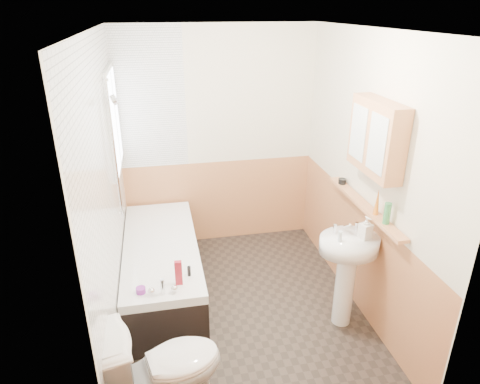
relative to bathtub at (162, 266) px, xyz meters
name	(u,v)px	position (x,y,z in m)	size (l,w,h in m)	color
floor	(243,308)	(0.73, -0.44, -0.29)	(2.80, 2.80, 0.00)	black
ceiling	(244,29)	(0.73, -0.44, 2.21)	(2.80, 2.80, 0.00)	white
wall_back	(218,140)	(0.73, 0.97, 0.96)	(2.20, 0.02, 2.50)	beige
wall_front	(297,288)	(0.73, -1.85, 0.96)	(2.20, 0.02, 2.50)	beige
wall_left	(107,199)	(-0.38, -0.44, 0.96)	(0.02, 2.80, 2.50)	beige
wall_right	(366,178)	(1.84, -0.44, 0.96)	(0.02, 2.80, 2.50)	beige
wainscot_right	(354,251)	(1.82, -0.44, 0.21)	(0.01, 2.80, 1.00)	tan
wainscot_back	(220,201)	(0.73, 0.95, 0.21)	(2.20, 0.01, 1.00)	tan
tile_cladding_left	(110,199)	(-0.36, -0.44, 0.96)	(0.01, 2.80, 2.50)	white
tile_return_back	(149,99)	(0.00, 0.95, 1.46)	(0.75, 0.01, 1.50)	white
window	(115,120)	(-0.33, 0.51, 1.36)	(0.03, 0.79, 0.99)	white
bathtub	(162,266)	(0.00, 0.00, 0.00)	(0.70, 1.81, 0.69)	black
shower_riser	(114,138)	(-0.31, -0.01, 1.34)	(0.11, 0.09, 1.29)	silver
toilet	(164,369)	(-0.03, -1.44, 0.11)	(0.46, 0.81, 0.80)	white
sink	(347,263)	(1.57, -0.79, 0.34)	(0.51, 0.41, 0.99)	white
pine_shelf	(364,205)	(1.77, -0.59, 0.78)	(0.10, 1.29, 0.03)	tan
medicine_cabinet	(376,137)	(1.74, -0.70, 1.42)	(0.16, 0.65, 0.59)	tan
foam_can	(387,213)	(1.77, -0.96, 0.88)	(0.05, 0.05, 0.18)	#388447
green_bottle	(377,202)	(1.77, -0.79, 0.91)	(0.05, 0.05, 0.23)	orange
black_jar	(342,181)	(1.77, -0.12, 0.82)	(0.07, 0.07, 0.05)	black
soap_bottle	(365,233)	(1.68, -0.83, 0.64)	(0.09, 0.20, 0.09)	silver
clear_bottle	(340,236)	(1.45, -0.83, 0.64)	(0.03, 0.03, 0.09)	silver
blue_gel	(179,273)	(0.14, -0.70, 0.37)	(0.06, 0.04, 0.22)	maroon
cream_jar	(141,290)	(-0.17, -0.75, 0.29)	(0.08, 0.08, 0.05)	purple
orange_bottle	(189,271)	(0.23, -0.59, 0.31)	(0.03, 0.03, 0.09)	black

